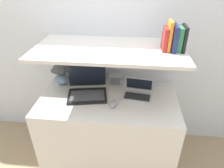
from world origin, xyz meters
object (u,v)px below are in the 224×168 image
book_black (184,38)px  book_green (179,39)px  computer_mouse (113,104)px  book_navy (174,38)px  table_lamp (61,69)px  router_box (116,79)px  laptop_small (138,93)px  book_red (165,39)px  laptop_large (87,89)px  book_orange (169,36)px

book_black → book_green: (-0.03, 0.00, -0.01)m
computer_mouse → book_navy: 0.74m
table_lamp → router_box: table_lamp is taller
laptop_small → book_navy: (0.25, 0.02, 0.52)m
book_red → table_lamp: bearing=172.2°
book_green → book_navy: size_ratio=0.94×
book_red → laptop_small: bearing=-174.3°
laptop_large → book_green: (0.76, 0.03, 0.50)m
laptop_small → laptop_large: bearing=-178.8°
book_black → book_navy: size_ratio=1.00×
book_black → book_red: 0.15m
laptop_large → table_lamp: bearing=152.0°
table_lamp → book_navy: bearing=-7.2°
laptop_small → computer_mouse: (-0.21, -0.17, -0.02)m
laptop_large → book_orange: (0.69, 0.03, 0.52)m
computer_mouse → book_green: book_green is taller
table_lamp → book_green: bearing=-7.0°
router_box → computer_mouse: bearing=-88.3°
table_lamp → computer_mouse: (0.56, -0.32, -0.15)m
laptop_large → router_box: size_ratio=3.27×
computer_mouse → book_navy: size_ratio=0.61×
laptop_small → book_red: bearing=5.7°
table_lamp → laptop_small: 0.80m
laptop_small → book_navy: bearing=4.1°
computer_mouse → table_lamp: bearing=150.4°
router_box → laptop_large: bearing=-140.1°
book_orange → book_navy: bearing=-0.0°
laptop_large → book_red: book_red is taller
book_black → computer_mouse: bearing=-160.8°
laptop_large → book_navy: 0.88m
laptop_large → book_navy: size_ratio=2.00×
computer_mouse → book_navy: book_navy is taller
router_box → book_green: book_green is taller
book_navy → book_orange: (-0.04, 0.00, 0.02)m
book_red → router_box: bearing=155.7°
router_box → book_navy: size_ratio=0.61×
laptop_large → book_red: (0.65, 0.03, 0.50)m
book_green → laptop_small: bearing=-176.5°
laptop_small → book_orange: bearing=4.8°
book_black → book_orange: book_orange is taller
laptop_large → book_green: book_green is taller
table_lamp → book_black: size_ratio=1.41×
book_orange → router_box: bearing=157.3°
book_black → book_green: 0.03m
laptop_small → book_green: (0.29, 0.02, 0.52)m
laptop_large → book_navy: book_navy is taller
book_black → book_orange: size_ratio=0.86×
router_box → book_black: (0.55, -0.18, 0.50)m
router_box → book_red: book_red is taller
table_lamp → computer_mouse: table_lamp is taller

